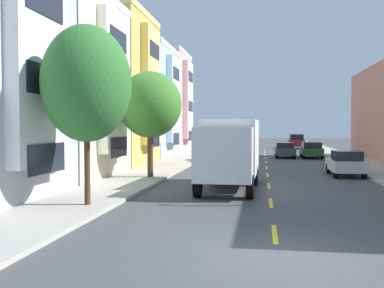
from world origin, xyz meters
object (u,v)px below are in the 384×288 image
street_tree_nearest (87,84)px  delivery_box_truck (230,149)px  parked_hatchback_champagne (214,153)px  moving_charcoal_sedan (285,150)px  parked_hatchback_silver (346,163)px  parked_suv_burgundy (296,141)px  parked_hatchback_orange (223,148)px  parked_pickup_sky (227,145)px  street_tree_second (150,105)px  parked_wagon_forest (311,149)px

street_tree_nearest → delivery_box_truck: size_ratio=0.84×
parked_hatchback_champagne → moving_charcoal_sedan: size_ratio=0.89×
parked_hatchback_silver → parked_suv_burgundy: bearing=90.4°
street_tree_nearest → parked_hatchback_silver: street_tree_nearest is taller
parked_suv_burgundy → delivery_box_truck: bearing=-98.4°
parked_hatchback_orange → parked_suv_burgundy: bearing=60.8°
delivery_box_truck → parked_hatchback_orange: bearing=95.7°
delivery_box_truck → moving_charcoal_sedan: size_ratio=1.66×
parked_pickup_sky → parked_hatchback_orange: parked_pickup_sky is taller
parked_pickup_sky → parked_hatchback_silver: bearing=-70.6°
street_tree_nearest → parked_hatchback_champagne: (2.18, 21.81, -3.61)m
delivery_box_truck → parked_pickup_sky: delivery_box_truck is taller
parked_hatchback_silver → moving_charcoal_sedan: size_ratio=0.89×
parked_pickup_sky → parked_hatchback_silver: (8.93, -25.39, -0.07)m
street_tree_second → parked_hatchback_silver: 11.86m
street_tree_second → moving_charcoal_sedan: (8.20, 18.93, -3.33)m
delivery_box_truck → parked_pickup_sky: (-2.64, 31.65, -1.02)m
parked_wagon_forest → parked_pickup_sky: bearing=132.0°
parked_hatchback_champagne → street_tree_nearest: bearing=-95.7°
moving_charcoal_sedan → parked_hatchback_orange: bearing=149.7°
parked_pickup_sky → moving_charcoal_sedan: parked_pickup_sky is taller
moving_charcoal_sedan → parked_suv_burgundy: bearing=82.6°
parked_wagon_forest → delivery_box_truck: bearing=-105.3°
street_tree_second → delivery_box_truck: 5.92m
parked_hatchback_champagne → parked_hatchback_silver: size_ratio=1.00×
parked_hatchback_champagne → moving_charcoal_sedan: bearing=45.5°
parked_wagon_forest → parked_hatchback_silver: (0.28, -15.76, -0.05)m
street_tree_nearest → parked_pickup_sky: size_ratio=1.17×
street_tree_nearest → street_tree_second: (0.00, 9.01, -0.29)m
street_tree_nearest → parked_suv_burgundy: street_tree_nearest is taller
parked_suv_burgundy → moving_charcoal_sedan: size_ratio=1.07×
parked_pickup_sky → parked_hatchback_silver: 26.91m
street_tree_nearest → moving_charcoal_sedan: size_ratio=1.39×
street_tree_second → parked_hatchback_silver: (10.90, 3.28, -3.32)m
street_tree_nearest → parked_wagon_forest: street_tree_nearest is taller
parked_hatchback_silver → parked_pickup_sky: bearing=109.4°
street_tree_second → parked_pickup_sky: size_ratio=1.08×
parked_hatchback_champagne → moving_charcoal_sedan: parked_hatchback_champagne is taller
street_tree_second → parked_wagon_forest: bearing=60.9°
street_tree_second → parked_suv_burgundy: 39.39m
parked_wagon_forest → parked_suv_burgundy: size_ratio=0.98×
parked_hatchback_champagne → parked_suv_burgundy: parked_suv_burgundy is taller
street_tree_second → delivery_box_truck: (4.60, -2.98, -2.24)m
street_tree_second → parked_hatchback_orange: size_ratio=1.43×
parked_pickup_sky → parked_hatchback_orange: (0.11, -6.16, -0.07)m
parked_hatchback_silver → moving_charcoal_sedan: parked_hatchback_silver is taller
street_tree_nearest → parked_hatchback_champagne: size_ratio=1.56×
street_tree_second → parked_hatchback_champagne: street_tree_second is taller
delivery_box_truck → parked_hatchback_champagne: size_ratio=1.87×
parked_hatchback_orange → moving_charcoal_sedan: bearing=-30.3°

